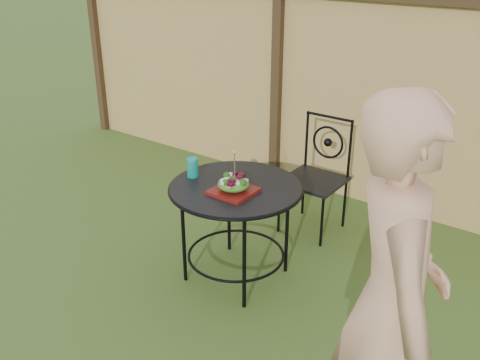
{
  "coord_description": "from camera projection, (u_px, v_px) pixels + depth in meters",
  "views": [
    {
      "loc": [
        1.4,
        -2.13,
        2.26
      ],
      "look_at": [
        -0.57,
        0.55,
        0.75
      ],
      "focal_mm": 40.0,
      "sensor_mm": 36.0,
      "label": 1
    }
  ],
  "objects": [
    {
      "name": "salad_plate",
      "position": [
        234.0,
        191.0,
        3.52
      ],
      "size": [
        0.27,
        0.27,
        0.02
      ],
      "primitive_type": "cube",
      "color": "#4C110A",
      "rests_on": "patio_table"
    },
    {
      "name": "patio_table",
      "position": [
        236.0,
        204.0,
        3.68
      ],
      "size": [
        0.92,
        0.92,
        0.72
      ],
      "color": "black",
      "rests_on": "ground"
    },
    {
      "name": "salad",
      "position": [
        233.0,
        184.0,
        3.5
      ],
      "size": [
        0.21,
        0.21,
        0.08
      ],
      "primitive_type": "ellipsoid",
      "color": "#235614",
      "rests_on": "salad_plate"
    },
    {
      "name": "ground",
      "position": [
        262.0,
        344.0,
        3.26
      ],
      "size": [
        60.0,
        60.0,
        0.0
      ],
      "primitive_type": "plane",
      "color": "#224215",
      "rests_on": "ground"
    },
    {
      "name": "diner",
      "position": [
        391.0,
        304.0,
        2.17
      ],
      "size": [
        0.71,
        0.79,
        1.81
      ],
      "primitive_type": "imported",
      "rotation": [
        0.0,
        0.0,
        2.13
      ],
      "color": "tan",
      "rests_on": "ground"
    },
    {
      "name": "patio_chair",
      "position": [
        317.0,
        172.0,
        4.39
      ],
      "size": [
        0.46,
        0.46,
        0.95
      ],
      "color": "black",
      "rests_on": "ground"
    },
    {
      "name": "fork",
      "position": [
        235.0,
        166.0,
        3.44
      ],
      "size": [
        0.01,
        0.01,
        0.18
      ],
      "primitive_type": "cylinder",
      "color": "silver",
      "rests_on": "salad"
    },
    {
      "name": "fence",
      "position": [
        410.0,
        109.0,
        4.48
      ],
      "size": [
        8.0,
        0.12,
        1.9
      ],
      "color": "tan",
      "rests_on": "ground"
    },
    {
      "name": "drinking_glass",
      "position": [
        192.0,
        167.0,
        3.74
      ],
      "size": [
        0.08,
        0.08,
        0.14
      ],
      "primitive_type": "cylinder",
      "color": "#0C8E86",
      "rests_on": "patio_table"
    }
  ]
}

